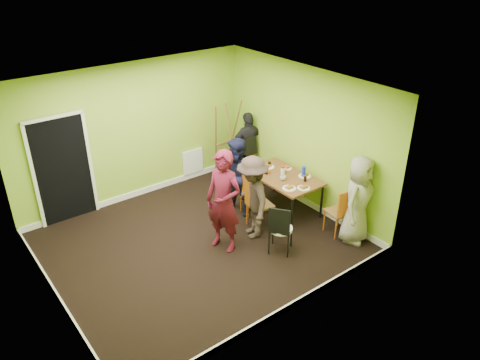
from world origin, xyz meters
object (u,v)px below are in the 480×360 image
object	(u,v)px
chair_left_near	(256,201)
person_standing	(224,201)
person_back_end	(249,146)
chair_back_end	(249,151)
thermos	(283,172)
chair_front_end	(342,209)
blue_bottle	(304,172)
dining_table	(283,178)
person_front_end	(358,200)
chair_left_far	(248,191)
person_left_near	(253,198)
chair_bentwood	(280,227)
person_left_far	(238,178)
orange_bottle	(270,171)
easel	(227,141)

from	to	relation	value
chair_left_near	person_standing	distance (m)	0.90
chair_left_near	person_back_end	bearing A→B (deg)	154.16
chair_back_end	person_standing	xyz separation A→B (m)	(-1.89, -1.71, 0.19)
chair_back_end	thermos	distance (m)	1.44
chair_front_end	blue_bottle	world-z (taller)	blue_bottle
dining_table	person_front_end	distance (m)	1.59
chair_left_far	person_left_near	bearing A→B (deg)	-21.69
chair_left_near	person_front_end	size ratio (longest dim) A/B	0.62
chair_left_far	chair_back_end	world-z (taller)	chair_back_end
chair_front_end	chair_bentwood	xyz separation A→B (m)	(-1.24, 0.25, -0.02)
person_standing	person_left_far	distance (m)	1.16
chair_bentwood	person_left_far	world-z (taller)	person_left_far
dining_table	chair_left_far	size ratio (longest dim) A/B	1.69
chair_front_end	person_standing	xyz separation A→B (m)	(-1.89, 0.97, 0.38)
dining_table	chair_bentwood	xyz separation A→B (m)	(-1.00, -1.05, -0.18)
orange_bottle	person_left_far	size ratio (longest dim) A/B	0.06
chair_left_near	chair_left_far	bearing A→B (deg)	166.11
thermos	person_left_near	size ratio (longest dim) A/B	0.13
chair_left_near	chair_back_end	bearing A→B (deg)	154.44
chair_bentwood	blue_bottle	size ratio (longest dim) A/B	4.36
chair_back_end	blue_bottle	world-z (taller)	chair_back_end
person_back_end	person_front_end	xyz separation A→B (m)	(-0.03, -3.08, 0.04)
chair_left_near	person_left_near	size ratio (longest dim) A/B	0.65
chair_bentwood	person_left_far	size ratio (longest dim) A/B	0.60
chair_left_near	person_back_end	world-z (taller)	person_back_end
chair_left_far	person_front_end	world-z (taller)	person_front_end
chair_left_near	easel	distance (m)	2.20
chair_back_end	person_back_end	world-z (taller)	person_back_end
chair_bentwood	chair_left_far	bearing A→B (deg)	127.58
person_standing	chair_bentwood	bearing A→B (deg)	21.88
chair_left_far	orange_bottle	distance (m)	0.58
orange_bottle	chair_left_near	bearing A→B (deg)	-148.62
chair_left_near	blue_bottle	size ratio (longest dim) A/B	4.70
thermos	person_left_near	distance (m)	1.04
dining_table	chair_front_end	world-z (taller)	chair_front_end
chair_left_far	orange_bottle	size ratio (longest dim) A/B	9.96
dining_table	chair_front_end	bearing A→B (deg)	-79.78
chair_bentwood	orange_bottle	bearing A→B (deg)	109.00
chair_left_near	person_front_end	world-z (taller)	person_front_end
easel	thermos	xyz separation A→B (m)	(-0.02, -1.85, -0.03)
chair_front_end	easel	bearing A→B (deg)	103.69
person_left_far	person_left_near	distance (m)	0.80
orange_bottle	person_left_far	xyz separation A→B (m)	(-0.64, 0.18, -0.01)
thermos	person_back_end	xyz separation A→B (m)	(0.41, 1.56, -0.08)
chair_left_far	person_left_near	world-z (taller)	person_left_near
chair_left_far	person_left_far	size ratio (longest dim) A/B	0.57
person_left_near	person_back_end	size ratio (longest dim) A/B	1.02
chair_left_far	chair_front_end	size ratio (longest dim) A/B	0.93
dining_table	person_front_end	bearing A→B (deg)	-77.75
dining_table	chair_bentwood	world-z (taller)	chair_bentwood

